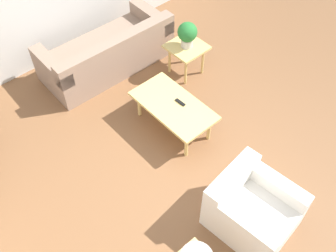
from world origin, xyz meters
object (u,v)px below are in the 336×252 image
armchair (251,209)px  potted_plant (187,33)px  sofa (108,53)px  coffee_table (173,107)px  side_table_plant (187,50)px

armchair → potted_plant: size_ratio=2.39×
sofa → potted_plant: potted_plant is taller
armchair → coffee_table: 1.70m
potted_plant → side_table_plant: bearing=180.0°
side_table_plant → potted_plant: (0.00, 0.00, 0.31)m
armchair → side_table_plant: armchair is taller
armchair → side_table_plant: bearing=56.4°
coffee_table → potted_plant: bearing=-52.4°
sofa → potted_plant: bearing=133.2°
coffee_table → side_table_plant: side_table_plant is taller
potted_plant → sofa: bearing=42.1°
sofa → potted_plant: 1.32m
armchair → potted_plant: (2.37, -1.25, 0.46)m
sofa → side_table_plant: (-0.92, -0.83, 0.17)m
coffee_table → side_table_plant: 1.15m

